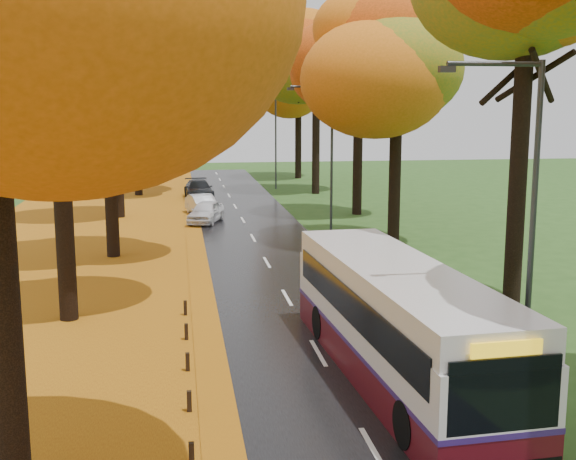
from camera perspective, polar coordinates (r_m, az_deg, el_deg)
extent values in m
cube|color=black|center=(33.24, -1.89, -2.23)|extent=(6.50, 90.00, 0.04)
cube|color=silver|center=(33.24, -1.89, -2.19)|extent=(0.12, 90.00, 0.01)
cube|color=#84400C|center=(33.43, -17.41, -2.64)|extent=(12.00, 90.00, 0.02)
cube|color=#BD7B13|center=(33.03, -7.15, -2.35)|extent=(0.90, 90.00, 0.01)
cylinder|color=black|center=(13.42, -21.79, -2.62)|extent=(0.60, 0.60, 8.58)
cylinder|color=black|center=(24.18, -17.43, 3.65)|extent=(0.60, 0.60, 9.15)
cylinder|color=black|center=(34.05, -13.88, 4.55)|extent=(0.60, 0.60, 8.00)
ellipsoid|color=orange|center=(33.97, -14.24, 12.97)|extent=(9.20, 9.20, 7.18)
cylinder|color=black|center=(46.00, -13.33, 6.27)|extent=(0.60, 0.60, 8.58)
ellipsoid|color=orange|center=(45.99, -13.61, 12.95)|extent=(8.00, 8.00, 6.24)
cylinder|color=black|center=(56.91, -11.87, 7.28)|extent=(0.60, 0.60, 9.15)
ellipsoid|color=orange|center=(56.94, -12.08, 13.03)|extent=(9.20, 9.20, 7.18)
cylinder|color=black|center=(66.94, -11.91, 7.16)|extent=(0.60, 0.60, 8.00)
ellipsoid|color=orange|center=(66.90, -12.07, 11.44)|extent=(8.00, 8.00, 6.24)
cylinder|color=black|center=(25.54, 17.71, 4.02)|extent=(0.60, 0.60, 9.22)
cylinder|color=black|center=(36.50, 8.46, 5.23)|extent=(0.60, 0.60, 8.19)
ellipsoid|color=#E35211|center=(36.44, 8.67, 13.28)|extent=(9.20, 9.20, 7.18)
cylinder|color=black|center=(46.25, 5.54, 6.59)|extent=(0.60, 0.60, 8.70)
ellipsoid|color=#E35211|center=(46.26, 5.66, 13.33)|extent=(8.20, 8.20, 6.40)
cylinder|color=black|center=(56.84, 2.22, 7.51)|extent=(0.60, 0.60, 9.22)
ellipsoid|color=#E35211|center=(56.88, 2.26, 13.32)|extent=(9.20, 9.20, 7.18)
cylinder|color=black|center=(68.77, 0.82, 7.52)|extent=(0.60, 0.60, 8.19)
ellipsoid|color=#E35211|center=(68.74, 0.83, 11.79)|extent=(8.20, 8.20, 6.40)
cube|color=black|center=(14.91, -7.63, -17.21)|extent=(0.11, 0.11, 0.52)
cube|color=black|center=(17.26, -7.81, -13.28)|extent=(0.11, 0.11, 0.52)
cube|color=black|center=(19.68, -7.94, -10.31)|extent=(0.11, 0.11, 0.52)
cube|color=black|center=(22.14, -8.04, -7.98)|extent=(0.11, 0.11, 0.52)
cube|color=black|center=(24.62, -8.12, -6.13)|extent=(0.11, 0.11, 0.52)
cylinder|color=#333538|center=(17.51, 18.72, -0.59)|extent=(0.14, 0.14, 8.00)
cylinder|color=#333538|center=(16.78, 16.06, 12.51)|extent=(2.20, 0.11, 0.11)
cube|color=#333538|center=(16.35, 12.45, 12.31)|extent=(0.35, 0.18, 0.14)
cylinder|color=#333538|center=(38.24, 3.47, 5.39)|extent=(0.14, 0.14, 8.00)
cylinder|color=#333538|center=(37.91, 1.87, 11.26)|extent=(2.20, 0.11, 0.11)
cube|color=#333538|center=(37.73, 0.20, 11.09)|extent=(0.35, 0.18, 0.14)
cylinder|color=#333538|center=(59.88, -0.97, 7.06)|extent=(0.14, 0.14, 8.00)
cylinder|color=#333538|center=(59.68, -2.05, 10.79)|extent=(2.20, 0.11, 0.11)
cube|color=#333538|center=(59.56, -3.12, 10.67)|extent=(0.35, 0.18, 0.14)
cube|color=#470B13|center=(19.20, 8.50, -10.10)|extent=(3.16, 11.28, 0.91)
cube|color=silver|center=(18.85, 8.59, -6.91)|extent=(3.16, 11.28, 1.32)
cube|color=silver|center=(18.58, 8.67, -3.91)|extent=(3.10, 11.06, 0.71)
cube|color=navy|center=(19.03, 8.54, -8.66)|extent=(3.19, 11.31, 0.12)
cube|color=black|center=(18.73, 8.62, -5.72)|extent=(3.14, 10.40, 0.86)
cube|color=black|center=(14.02, 16.71, -12.38)|extent=(2.23, 0.19, 1.42)
cube|color=yellow|center=(13.72, 16.90, -8.97)|extent=(1.40, 0.14, 0.28)
cylinder|color=black|center=(15.52, 9.41, -14.93)|extent=(0.34, 1.03, 1.01)
cylinder|color=black|center=(16.44, 17.12, -13.78)|extent=(0.34, 1.03, 1.01)
cylinder|color=black|center=(21.88, 2.58, -7.32)|extent=(0.34, 1.03, 1.01)
cylinder|color=black|center=(22.54, 8.29, -6.90)|extent=(0.34, 1.03, 1.01)
imported|color=white|center=(43.12, -6.49, 1.44)|extent=(2.67, 4.14, 1.31)
imported|color=#ABAEB3|center=(46.18, -6.77, 1.99)|extent=(2.24, 4.13, 1.29)
imported|color=black|center=(54.15, -7.07, 3.20)|extent=(2.26, 4.89, 1.38)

